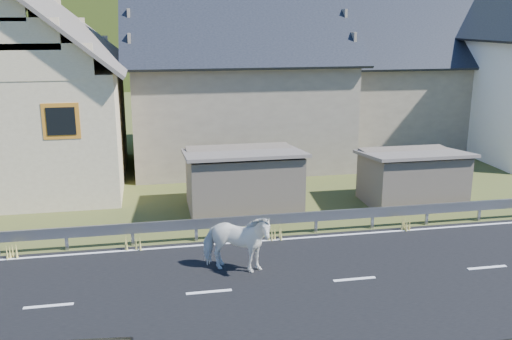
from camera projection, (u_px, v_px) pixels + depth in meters
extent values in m
plane|color=#37441A|center=(354.00, 281.00, 15.61)|extent=(160.00, 160.00, 0.00)
cube|color=black|center=(354.00, 280.00, 15.60)|extent=(60.00, 7.00, 0.04)
cube|color=silver|center=(354.00, 279.00, 15.59)|extent=(60.00, 6.60, 0.01)
cube|color=#93969B|center=(316.00, 216.00, 18.95)|extent=(28.00, 0.08, 0.34)
cube|color=#93969B|center=(66.00, 239.00, 17.57)|extent=(0.10, 0.06, 0.70)
cube|color=#93969B|center=(133.00, 235.00, 17.94)|extent=(0.10, 0.06, 0.70)
cube|color=#93969B|center=(196.00, 231.00, 18.30)|extent=(0.10, 0.06, 0.70)
cube|color=#93969B|center=(257.00, 227.00, 18.66)|extent=(0.10, 0.06, 0.70)
cube|color=#93969B|center=(316.00, 223.00, 19.03)|extent=(0.10, 0.06, 0.70)
cube|color=#93969B|center=(372.00, 219.00, 19.39)|extent=(0.10, 0.06, 0.70)
cube|color=#93969B|center=(427.00, 215.00, 19.75)|extent=(0.10, 0.06, 0.70)
cube|color=#93969B|center=(479.00, 211.00, 20.12)|extent=(0.10, 0.06, 0.70)
cube|color=#6E6150|center=(243.00, 181.00, 21.13)|extent=(4.30, 3.30, 2.40)
cube|color=#6E6150|center=(412.00, 179.00, 21.86)|extent=(3.80, 2.90, 2.20)
cube|color=beige|center=(38.00, 125.00, 24.53)|extent=(7.00, 9.00, 5.00)
cube|color=orange|center=(61.00, 121.00, 20.32)|extent=(1.30, 0.12, 1.30)
cube|color=gray|center=(234.00, 109.00, 29.01)|extent=(10.00, 9.00, 5.00)
cube|color=gray|center=(401.00, 102.00, 32.78)|extent=(9.00, 8.00, 4.60)
ellipsoid|color=#253511|center=(178.00, 101.00, 192.47)|extent=(440.00, 280.00, 260.00)
imported|color=white|center=(236.00, 243.00, 15.87)|extent=(1.66, 2.26, 1.73)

